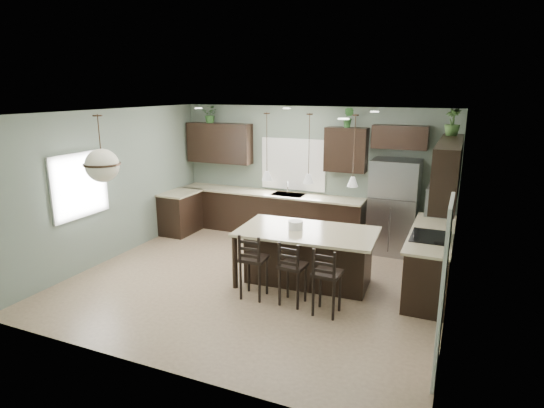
{
  "coord_description": "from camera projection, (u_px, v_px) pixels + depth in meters",
  "views": [
    {
      "loc": [
        3.07,
        -6.48,
        3.16
      ],
      "look_at": [
        0.1,
        0.4,
        1.25
      ],
      "focal_mm": 30.0,
      "sensor_mm": 36.0,
      "label": 1
    }
  ],
  "objects": [
    {
      "name": "chandelier",
      "position": [
        101.0,
        149.0,
        6.67
      ],
      "size": [
        0.54,
        0.54,
        1.0
      ],
      "primitive_type": null,
      "color": "beige",
      "rests_on": "room_shell"
    },
    {
      "name": "refrigerator",
      "position": [
        394.0,
        207.0,
        8.83
      ],
      "size": [
        0.9,
        0.74,
        1.85
      ],
      "primitive_type": "cube",
      "color": "gray",
      "rests_on": "ground"
    },
    {
      "name": "plant_back_right",
      "position": [
        348.0,
        117.0,
        9.03
      ],
      "size": [
        0.26,
        0.23,
        0.4
      ],
      "primitive_type": "imported",
      "rotation": [
        0.0,
        0.0,
        -0.29
      ],
      "color": "#2A5A27",
      "rests_on": "back_upper_right"
    },
    {
      "name": "kitchen_island",
      "position": [
        307.0,
        257.0,
        7.48
      ],
      "size": [
        2.29,
        1.38,
        0.92
      ],
      "primitive_type": "cube",
      "rotation": [
        0.0,
        0.0,
        0.05
      ],
      "color": "black",
      "rests_on": "ground"
    },
    {
      "name": "microwave",
      "position": [
        441.0,
        199.0,
        6.8
      ],
      "size": [
        0.4,
        0.75,
        0.4
      ],
      "primitive_type": "cube",
      "color": "gray",
      "rests_on": "right_upper_cabs"
    },
    {
      "name": "right_countertop",
      "position": [
        432.0,
        233.0,
        7.24
      ],
      "size": [
        0.66,
        2.35,
        0.04
      ],
      "primitive_type": "cube",
      "color": "#BFB590",
      "rests_on": "right_lower_cabs"
    },
    {
      "name": "plant_back_left",
      "position": [
        211.0,
        114.0,
        10.25
      ],
      "size": [
        0.37,
        0.33,
        0.38
      ],
      "primitive_type": "imported",
      "rotation": [
        0.0,
        0.0,
        0.08
      ],
      "color": "#295123",
      "rests_on": "back_upper_left"
    },
    {
      "name": "left_return_countertop",
      "position": [
        180.0,
        193.0,
        10.04
      ],
      "size": [
        0.66,
        0.96,
        0.04
      ],
      "primitive_type": "cube",
      "color": "#BFB590",
      "rests_on": "left_return_cabs"
    },
    {
      "name": "bar_stool_left",
      "position": [
        254.0,
        265.0,
        6.97
      ],
      "size": [
        0.41,
        0.41,
        1.05
      ],
      "primitive_type": "cube",
      "rotation": [
        0.0,
        0.0,
        0.05
      ],
      "color": "black",
      "rests_on": "ground"
    },
    {
      "name": "ground",
      "position": [
        257.0,
        280.0,
        7.72
      ],
      "size": [
        6.0,
        6.0,
        0.0
      ],
      "primitive_type": "plane",
      "color": "#9E8466",
      "rests_on": "ground"
    },
    {
      "name": "back_upper_left",
      "position": [
        220.0,
        143.0,
        10.36
      ],
      "size": [
        1.55,
        0.34,
        0.9
      ],
      "primitive_type": "cube",
      "color": "black",
      "rests_on": "room_shell"
    },
    {
      "name": "faucet",
      "position": [
        288.0,
        188.0,
        9.74
      ],
      "size": [
        0.02,
        0.02,
        0.28
      ],
      "primitive_type": "cylinder",
      "color": "silver",
      "rests_on": "back_countertop"
    },
    {
      "name": "pantry_door",
      "position": [
        443.0,
        291.0,
        4.95
      ],
      "size": [
        0.04,
        0.82,
        2.04
      ],
      "primitive_type": "cube",
      "color": "white",
      "rests_on": "ground"
    },
    {
      "name": "room_shell",
      "position": [
        256.0,
        182.0,
        7.3
      ],
      "size": [
        6.0,
        6.0,
        6.0
      ],
      "color": "slate",
      "rests_on": "ground"
    },
    {
      "name": "wall_oven_front",
      "position": [
        409.0,
        264.0,
        7.22
      ],
      "size": [
        0.01,
        0.72,
        0.6
      ],
      "primitive_type": "cube",
      "color": "gray",
      "rests_on": "right_lower_cabs"
    },
    {
      "name": "plant_right_wall",
      "position": [
        453.0,
        122.0,
        7.46
      ],
      "size": [
        0.33,
        0.33,
        0.45
      ],
      "primitive_type": "imported",
      "rotation": [
        0.0,
        0.0,
        -0.43
      ],
      "color": "#345525",
      "rests_on": "right_upper_cabs"
    },
    {
      "name": "sink_inset",
      "position": [
        288.0,
        195.0,
        9.81
      ],
      "size": [
        0.7,
        0.45,
        0.01
      ],
      "primitive_type": "cube",
      "color": "gray",
      "rests_on": "back_countertop"
    },
    {
      "name": "pendant_center",
      "position": [
        309.0,
        149.0,
        7.04
      ],
      "size": [
        0.17,
        0.17,
        1.1
      ],
      "primitive_type": null,
      "color": "silver",
      "rests_on": "room_shell"
    },
    {
      "name": "back_countertop",
      "position": [
        269.0,
        193.0,
        9.98
      ],
      "size": [
        4.2,
        0.66,
        0.04
      ],
      "primitive_type": "cube",
      "color": "#BFB590",
      "rests_on": "back_lower_cabs"
    },
    {
      "name": "back_lower_cabs",
      "position": [
        269.0,
        214.0,
        10.12
      ],
      "size": [
        4.2,
        0.6,
        0.9
      ],
      "primitive_type": "cube",
      "color": "black",
      "rests_on": "ground"
    },
    {
      "name": "back_upper_right",
      "position": [
        346.0,
        150.0,
        9.23
      ],
      "size": [
        0.85,
        0.34,
        0.9
      ],
      "primitive_type": "cube",
      "color": "black",
      "rests_on": "room_shell"
    },
    {
      "name": "left_return_cabs",
      "position": [
        180.0,
        213.0,
        10.16
      ],
      "size": [
        0.6,
        0.9,
        0.9
      ],
      "primitive_type": "cube",
      "color": "black",
      "rests_on": "ground"
    },
    {
      "name": "cooktop",
      "position": [
        431.0,
        237.0,
        6.99
      ],
      "size": [
        0.58,
        0.75,
        0.02
      ],
      "primitive_type": "cube",
      "color": "black",
      "rests_on": "right_countertop"
    },
    {
      "name": "window_back",
      "position": [
        293.0,
        164.0,
        9.93
      ],
      "size": [
        1.35,
        0.02,
        1.0
      ],
      "primitive_type": "cube",
      "color": "white",
      "rests_on": "room_shell"
    },
    {
      "name": "bar_stool_center",
      "position": [
        293.0,
        273.0,
        6.75
      ],
      "size": [
        0.39,
        0.39,
        1.01
      ],
      "primitive_type": "cube",
      "rotation": [
        0.0,
        0.0,
        -0.05
      ],
      "color": "black",
      "rests_on": "ground"
    },
    {
      "name": "serving_dish",
      "position": [
        296.0,
        225.0,
        7.41
      ],
      "size": [
        0.24,
        0.24,
        0.14
      ],
      "primitive_type": "cylinder",
      "color": "silver",
      "rests_on": "kitchen_island"
    },
    {
      "name": "right_lower_cabs",
      "position": [
        431.0,
        261.0,
        7.35
      ],
      "size": [
        0.6,
        2.35,
        0.9
      ],
      "primitive_type": "cube",
      "color": "black",
      "rests_on": "ground"
    },
    {
      "name": "window_left",
      "position": [
        79.0,
        185.0,
        7.78
      ],
      "size": [
        0.02,
        1.1,
        1.0
      ],
      "primitive_type": "cube",
      "color": "white",
      "rests_on": "room_shell"
    },
    {
      "name": "pendant_left",
      "position": [
        267.0,
        147.0,
        7.27
      ],
      "size": [
        0.17,
        0.17,
        1.1
      ],
      "primitive_type": null,
      "color": "white",
      "rests_on": "room_shell"
    },
    {
      "name": "pendant_right",
      "position": [
        354.0,
        151.0,
        6.8
      ],
      "size": [
        0.17,
        0.17,
        1.1
      ],
      "primitive_type": null,
      "color": "white",
      "rests_on": "room_shell"
    },
    {
      "name": "bar_stool_right",
      "position": [
        327.0,
        281.0,
        6.44
      ],
      "size": [
        0.39,
        0.39,
        1.02
      ],
      "primitive_type": "cube",
      "rotation": [
        0.0,
        0.0,
        -0.03
      ],
      "color": "black",
      "rests_on": "ground"
    },
    {
      "name": "right_upper_cabs",
      "position": [
        448.0,
        170.0,
        6.93
      ],
      "size": [
        0.34,
        2.35,
        0.9
      ],
      "primitive_type": "cube",
      "color": "black",
      "rests_on": "room_shell"
    },
    {
      "name": "fridge_header",
      "position": [
        400.0,
        137.0,
        8.75
      ],
      "size": [
        1.05,
        0.34,
        0.45
      ],
      "primitive_type": "cube",
      "color": "black",
      "rests_on": "room_shell"
    }
  ]
}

